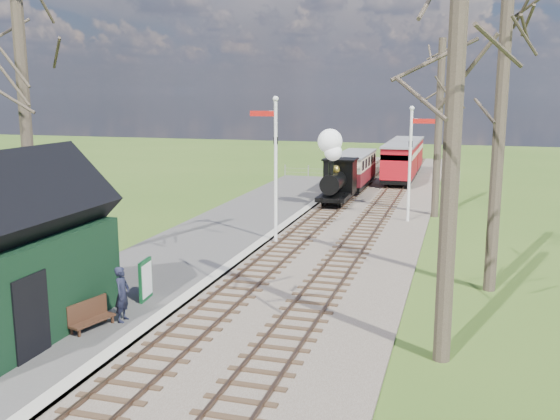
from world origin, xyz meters
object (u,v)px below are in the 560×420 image
(sign_board, at_px, (146,280))
(bench, at_px, (90,315))
(semaphore_near, at_px, (274,159))
(station_shed, at_px, (4,257))
(locomotive, at_px, (336,172))
(red_carriage_a, at_px, (400,163))
(semaphore_far, at_px, (412,155))
(coach, at_px, (354,169))
(person, at_px, (122,294))
(red_carriage_b, at_px, (407,155))

(sign_board, xyz_separation_m, bench, (-0.32, -2.51, -0.26))
(semaphore_near, bearing_deg, station_shed, -106.38)
(station_shed, distance_m, bench, 2.63)
(locomotive, distance_m, red_carriage_a, 9.61)
(station_shed, bearing_deg, bench, 28.88)
(semaphore_far, xyz_separation_m, coach, (-4.37, 9.47, -1.91))
(station_shed, xyz_separation_m, bench, (1.75, 0.97, -1.71))
(station_shed, distance_m, person, 3.15)
(station_shed, distance_m, red_carriage_b, 36.82)
(sign_board, bearing_deg, bench, -97.23)
(person, bearing_deg, sign_board, 2.29)
(red_carriage_b, xyz_separation_m, bench, (-5.15, -35.19, -1.00))
(red_carriage_a, bearing_deg, semaphore_far, -82.02)
(semaphore_near, xyz_separation_m, red_carriage_b, (3.37, 24.16, -2.06))
(station_shed, height_order, sign_board, station_shed)
(semaphore_near, height_order, locomotive, semaphore_near)
(semaphore_far, distance_m, bench, 18.60)
(coach, height_order, sign_board, coach)
(semaphore_far, distance_m, coach, 10.61)
(station_shed, relative_size, red_carriage_b, 1.18)
(sign_board, bearing_deg, person, -81.74)
(red_carriage_a, distance_m, red_carriage_b, 5.50)
(bench, bearing_deg, semaphore_far, 67.89)
(coach, distance_m, red_carriage_b, 9.06)
(semaphore_near, distance_m, coach, 15.64)
(semaphore_near, relative_size, red_carriage_a, 1.16)
(red_carriage_a, distance_m, sign_board, 27.62)
(bench, distance_m, person, 1.01)
(bench, xyz_separation_m, person, (0.58, 0.72, 0.41))
(station_shed, bearing_deg, red_carriage_a, 77.32)
(station_shed, xyz_separation_m, sign_board, (2.07, 3.47, -1.45))
(red_carriage_b, height_order, person, red_carriage_b)
(locomotive, bearing_deg, bench, -97.07)
(coach, distance_m, sign_board, 24.11)
(red_carriage_b, bearing_deg, semaphore_far, -84.42)
(semaphore_near, bearing_deg, bench, -99.15)
(semaphore_far, bearing_deg, station_shed, -115.72)
(locomotive, xyz_separation_m, sign_board, (-2.22, -17.94, -1.15))
(red_carriage_a, distance_m, person, 29.34)
(semaphore_near, xyz_separation_m, person, (-1.20, -10.32, -2.65))
(locomotive, bearing_deg, semaphore_far, -37.89)
(coach, bearing_deg, semaphore_far, -65.22)
(semaphore_near, xyz_separation_m, semaphore_far, (5.14, 6.00, -0.27))
(locomotive, relative_size, red_carriage_a, 0.79)
(station_shed, bearing_deg, person, 35.91)
(coach, bearing_deg, red_carriage_a, 50.75)
(locomotive, xyz_separation_m, bench, (-2.53, -20.45, -1.41))
(station_shed, distance_m, coach, 27.82)
(red_carriage_b, height_order, bench, red_carriage_b)
(station_shed, distance_m, semaphore_near, 12.58)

